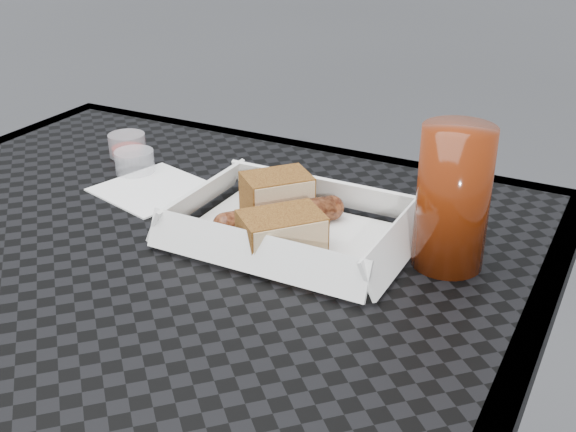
% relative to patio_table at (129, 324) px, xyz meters
% --- Properties ---
extents(patio_table, '(0.80, 0.80, 0.74)m').
position_rel_patio_table_xyz_m(patio_table, '(0.00, 0.00, 0.00)').
color(patio_table, black).
rests_on(patio_table, ground).
extents(food_tray, '(0.22, 0.15, 0.00)m').
position_rel_patio_table_xyz_m(food_tray, '(0.13, 0.12, 0.08)').
color(food_tray, white).
rests_on(food_tray, patio_table).
extents(bratwurst, '(0.11, 0.12, 0.03)m').
position_rel_patio_table_xyz_m(bratwurst, '(0.11, 0.13, 0.09)').
color(bratwurst, brown).
rests_on(bratwurst, food_tray).
extents(bread_near, '(0.09, 0.09, 0.05)m').
position_rel_patio_table_xyz_m(bread_near, '(0.09, 0.16, 0.10)').
color(bread_near, brown).
rests_on(bread_near, food_tray).
extents(bread_far, '(0.09, 0.10, 0.04)m').
position_rel_patio_table_xyz_m(bread_far, '(0.14, 0.09, 0.10)').
color(bread_far, brown).
rests_on(bread_far, food_tray).
extents(veg_garnish, '(0.03, 0.03, 0.00)m').
position_rel_patio_table_xyz_m(veg_garnish, '(0.20, 0.07, 0.08)').
color(veg_garnish, '#FC490A').
rests_on(veg_garnish, food_tray).
extents(napkin, '(0.15, 0.15, 0.00)m').
position_rel_patio_table_xyz_m(napkin, '(-0.08, 0.16, 0.08)').
color(napkin, white).
rests_on(napkin, patio_table).
extents(condiment_cup_sauce, '(0.05, 0.05, 0.03)m').
position_rel_patio_table_xyz_m(condiment_cup_sauce, '(-0.18, 0.24, 0.09)').
color(condiment_cup_sauce, maroon).
rests_on(condiment_cup_sauce, patio_table).
extents(condiment_cup_empty, '(0.05, 0.05, 0.03)m').
position_rel_patio_table_xyz_m(condiment_cup_empty, '(-0.13, 0.19, 0.09)').
color(condiment_cup_empty, silver).
rests_on(condiment_cup_empty, patio_table).
extents(drink_glass, '(0.07, 0.07, 0.14)m').
position_rel_patio_table_xyz_m(drink_glass, '(0.29, 0.15, 0.15)').
color(drink_glass, '#581B07').
rests_on(drink_glass, patio_table).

